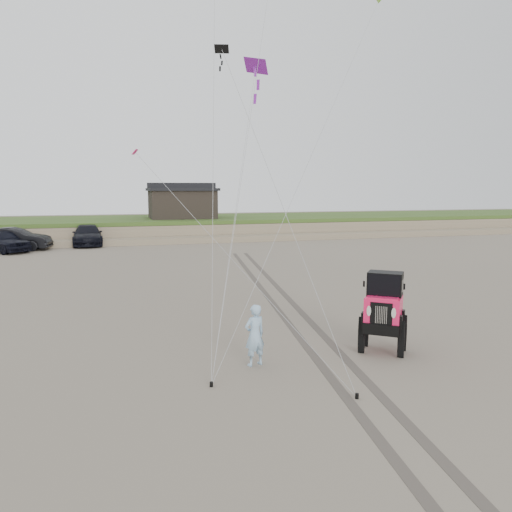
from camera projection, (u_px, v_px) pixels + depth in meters
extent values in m
plane|color=#6B6054|center=(309.00, 374.00, 12.39)|extent=(160.00, 160.00, 0.00)
cube|color=#7A6B54|center=(160.00, 228.00, 48.44)|extent=(160.00, 12.00, 1.40)
cube|color=#2D4719|center=(160.00, 220.00, 48.32)|extent=(160.00, 12.00, 0.35)
cube|color=#7A6B54|center=(168.00, 239.00, 42.32)|extent=(160.00, 3.50, 0.50)
cube|color=black|center=(182.00, 204.00, 47.72)|extent=(6.00, 5.00, 2.60)
cube|color=black|center=(182.00, 189.00, 47.53)|extent=(6.40, 5.40, 0.25)
cube|color=black|center=(182.00, 185.00, 47.48)|extent=(6.40, 1.20, 0.50)
imported|color=black|center=(2.00, 241.00, 35.84)|extent=(4.64, 4.98, 1.66)
imported|color=black|center=(14.00, 239.00, 36.87)|extent=(5.30, 2.51, 1.68)
imported|color=black|center=(88.00, 235.00, 40.29)|extent=(2.50, 5.68, 1.62)
imported|color=#87B7D0|center=(255.00, 335.00, 12.92)|extent=(0.68, 0.55, 1.63)
cube|color=#DC1B64|center=(135.00, 152.00, 18.83)|extent=(0.28, 0.44, 0.22)
cube|color=#7E1B97|center=(256.00, 66.00, 22.82)|extent=(1.07, 1.27, 0.84)
cube|color=black|center=(222.00, 49.00, 16.43)|extent=(0.51, 0.38, 0.26)
cylinder|color=black|center=(211.00, 384.00, 11.61)|extent=(0.08, 0.08, 0.12)
cylinder|color=black|center=(357.00, 396.00, 10.96)|extent=(0.08, 0.08, 0.12)
cube|color=#4C443D|center=(271.00, 301.00, 20.44)|extent=(4.42, 29.74, 0.01)
cube|color=#4C443D|center=(289.00, 300.00, 20.66)|extent=(4.42, 29.74, 0.01)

